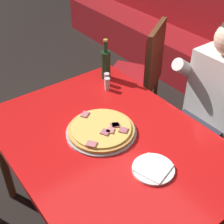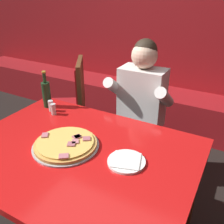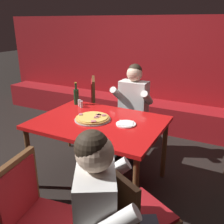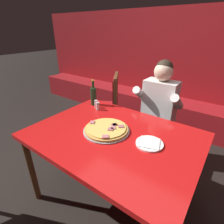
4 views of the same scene
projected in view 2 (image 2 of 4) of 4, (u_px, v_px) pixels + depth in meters
booth_wall_panel at (180, 47)px, 3.09m from camera, size 6.80×0.16×1.90m
booth_bench at (166, 110)px, 3.16m from camera, size 6.46×0.48×0.46m
main_dining_table at (77, 160)px, 1.50m from camera, size 1.38×1.02×0.78m
pizza at (66, 144)px, 1.49m from camera, size 0.40×0.40×0.05m
plate_white_paper at (126, 161)px, 1.36m from camera, size 0.21×0.21×0.02m
beer_bottle at (46, 94)px, 1.94m from camera, size 0.07×0.07×0.29m
shaker_oregano at (51, 106)px, 1.90m from camera, size 0.04×0.04×0.09m
shaker_parmesan at (53, 110)px, 1.85m from camera, size 0.04×0.04×0.09m
diner_seated_blue_shirt at (138, 109)px, 2.11m from camera, size 0.53×0.53×1.27m
dining_chair_by_booth at (70, 101)px, 2.54m from camera, size 0.61×0.61×1.00m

